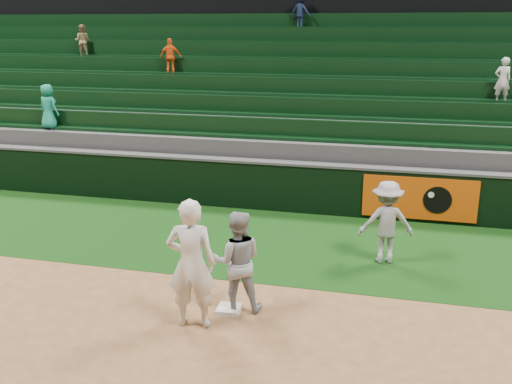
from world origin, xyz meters
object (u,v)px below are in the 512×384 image
at_px(first_base, 229,309).
at_px(baserunner, 237,261).
at_px(first_baseman, 191,264).
at_px(base_coach, 386,222).

relative_size(first_base, baserunner, 0.22).
bearing_deg(baserunner, first_base, 36.36).
bearing_deg(first_baseman, baserunner, -137.80).
xyz_separation_m(first_base, baserunner, (0.11, 0.13, 0.80)).
bearing_deg(base_coach, baserunner, 36.26).
relative_size(baserunner, base_coach, 1.03).
bearing_deg(first_base, base_coach, 48.60).
height_order(first_base, base_coach, base_coach).
height_order(first_baseman, baserunner, first_baseman).
relative_size(first_base, first_baseman, 0.18).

